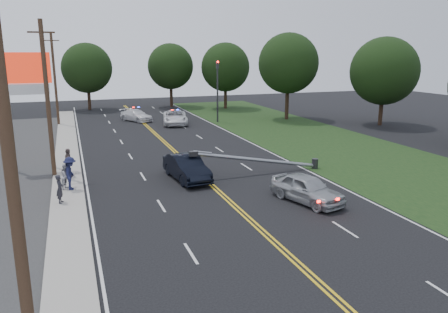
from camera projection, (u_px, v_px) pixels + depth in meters
name	position (u px, v px, depth m)	size (l,w,h in m)	color
ground	(254.00, 224.00, 20.89)	(120.00, 120.00, 0.00)	black
sidewalk	(68.00, 183.00, 27.31)	(1.80, 70.00, 0.12)	#A09B91
grass_verge	(361.00, 156.00, 34.44)	(12.00, 80.00, 0.01)	black
centerline_yellow	(197.00, 171.00, 30.05)	(0.36, 80.00, 0.00)	gold
pylon_sign	(26.00, 83.00, 28.89)	(3.20, 0.35, 8.00)	gray
traffic_signal	(217.00, 86.00, 50.08)	(0.28, 0.41, 7.05)	#2D2D30
fallen_streetlight	(265.00, 160.00, 29.36)	(9.36, 0.44, 1.91)	#2D2D30
utility_pole_near	(13.00, 193.00, 9.38)	(1.60, 0.28, 10.00)	#382619
utility_pole_mid	(48.00, 99.00, 27.70)	(1.60, 0.28, 10.00)	#382619
utility_pole_far	(55.00, 79.00, 47.85)	(1.60, 0.28, 10.00)	#382619
tree_6	(87.00, 68.00, 60.48)	(6.88, 6.88, 9.25)	black
tree_7	(170.00, 66.00, 63.62)	(6.62, 6.62, 9.23)	black
tree_8	(225.00, 67.00, 61.90)	(6.88, 6.88, 9.31)	black
tree_9	(288.00, 63.00, 51.61)	(7.12, 7.12, 10.24)	black
tree_13	(384.00, 71.00, 47.52)	(7.35, 7.35, 9.65)	black
crashed_sedan	(187.00, 168.00, 27.99)	(1.69, 4.85, 1.60)	black
waiting_sedan	(307.00, 189.00, 23.81)	(1.80, 4.47, 1.52)	#A4A8AC
emergency_a	(175.00, 117.00, 49.37)	(2.61, 5.67, 1.58)	silver
emergency_b	(136.00, 115.00, 51.65)	(1.88, 4.61, 1.34)	silver
bystander_a	(60.00, 189.00, 23.32)	(0.57, 0.37, 1.55)	#26252D
bystander_b	(66.00, 176.00, 25.76)	(0.75, 0.58, 1.54)	silver
bystander_c	(70.00, 173.00, 25.54)	(1.27, 0.73, 1.96)	#181B3D
bystander_d	(68.00, 163.00, 28.18)	(1.09, 0.45, 1.86)	#5D4D4A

